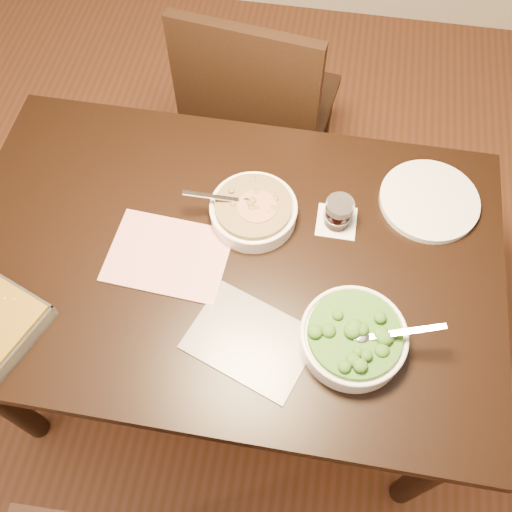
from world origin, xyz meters
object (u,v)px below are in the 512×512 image
table (228,272)px  chair_far (257,111)px  dinner_plate (429,201)px  stew_bowl (253,210)px  wine_tumbler (338,212)px  broccoli_bowl (353,337)px

table → chair_far: chair_far is taller
dinner_plate → chair_far: size_ratio=0.27×
stew_bowl → dinner_plate: 0.47m
table → wine_tumbler: size_ratio=16.86×
table → broccoli_bowl: (0.33, -0.18, 0.13)m
wine_tumbler → broccoli_bowl: bearing=-78.4°
dinner_plate → broccoli_bowl: bearing=-111.4°
stew_bowl → chair_far: bearing=98.6°
broccoli_bowl → table: bearing=151.3°
broccoli_bowl → chair_far: 0.98m
table → stew_bowl: (0.05, 0.13, 0.13)m
table → wine_tumbler: wine_tumbler is taller
stew_bowl → dinner_plate: stew_bowl is taller
broccoli_bowl → wine_tumbler: size_ratio=3.37×
dinner_plate → chair_far: chair_far is taller
dinner_plate → chair_far: bearing=140.9°
table → broccoli_bowl: size_ratio=5.01×
stew_bowl → wine_tumbler: (0.22, 0.02, 0.01)m
chair_far → table: bearing=100.9°
stew_bowl → wine_tumbler: stew_bowl is taller
table → wine_tumbler: (0.27, 0.15, 0.14)m
wine_tumbler → dinner_plate: wine_tumbler is taller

